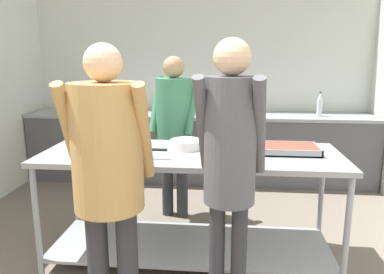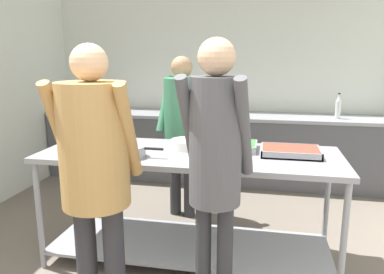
% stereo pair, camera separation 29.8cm
% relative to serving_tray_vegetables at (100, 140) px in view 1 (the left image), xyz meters
% --- Properties ---
extents(wall_rear, '(4.63, 0.06, 2.65)m').
position_rel_serving_tray_vegetables_xyz_m(wall_rear, '(0.71, 2.16, 0.39)').
color(wall_rear, silver).
rests_on(wall_rear, ground_plane).
extents(back_counter, '(4.47, 0.65, 0.89)m').
position_rel_serving_tray_vegetables_xyz_m(back_counter, '(0.71, 1.79, -0.48)').
color(back_counter, '#4C4C51').
rests_on(back_counter, ground_plane).
extents(serving_counter, '(2.32, 0.83, 0.91)m').
position_rel_serving_tray_vegetables_xyz_m(serving_counter, '(0.80, -0.23, -0.32)').
color(serving_counter, gray).
rests_on(serving_counter, ground_plane).
extents(serving_tray_vegetables, '(0.37, 0.29, 0.05)m').
position_rel_serving_tray_vegetables_xyz_m(serving_tray_vegetables, '(0.00, 0.00, 0.00)').
color(serving_tray_vegetables, gray).
rests_on(serving_tray_vegetables, serving_counter).
extents(sauce_pan, '(0.36, 0.22, 0.08)m').
position_rel_serving_tray_vegetables_xyz_m(sauce_pan, '(0.40, -0.45, 0.02)').
color(sauce_pan, gray).
rests_on(sauce_pan, serving_counter).
extents(plate_stack, '(0.27, 0.27, 0.07)m').
position_rel_serving_tray_vegetables_xyz_m(plate_stack, '(0.75, -0.11, 0.01)').
color(plate_stack, white).
rests_on(plate_stack, serving_counter).
extents(serving_tray_greens, '(0.39, 0.32, 0.05)m').
position_rel_serving_tray_vegetables_xyz_m(serving_tray_greens, '(1.12, -0.07, 0.00)').
color(serving_tray_greens, gray).
rests_on(serving_tray_greens, serving_counter).
extents(serving_tray_roast, '(0.44, 0.32, 0.05)m').
position_rel_serving_tray_vegetables_xyz_m(serving_tray_roast, '(1.57, -0.16, 0.00)').
color(serving_tray_roast, gray).
rests_on(serving_tray_roast, serving_counter).
extents(guest_serving_left, '(0.50, 0.40, 1.71)m').
position_rel_serving_tray_vegetables_xyz_m(guest_serving_left, '(0.41, -1.06, 0.12)').
color(guest_serving_left, '#2D2D33').
rests_on(guest_serving_left, ground_plane).
extents(guest_serving_right, '(0.44, 0.38, 1.74)m').
position_rel_serving_tray_vegetables_xyz_m(guest_serving_right, '(1.10, -0.94, 0.17)').
color(guest_serving_right, '#2D2D33').
rests_on(guest_serving_right, ground_plane).
extents(cook_behind_counter, '(0.51, 0.40, 1.64)m').
position_rel_serving_tray_vegetables_xyz_m(cook_behind_counter, '(0.56, 0.60, 0.08)').
color(cook_behind_counter, '#2D2D33').
rests_on(cook_behind_counter, ground_plane).
extents(water_bottle, '(0.06, 0.06, 0.31)m').
position_rel_serving_tray_vegetables_xyz_m(water_bottle, '(2.22, 1.72, 0.11)').
color(water_bottle, silver).
rests_on(water_bottle, back_counter).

